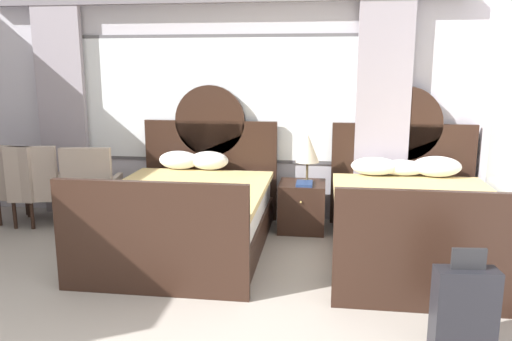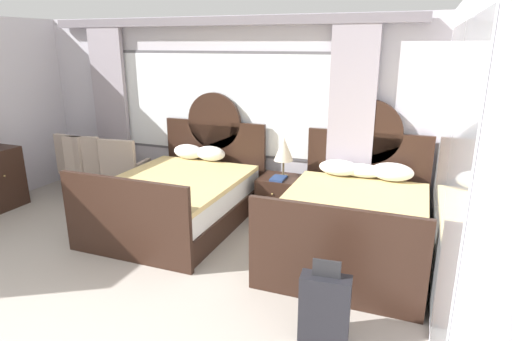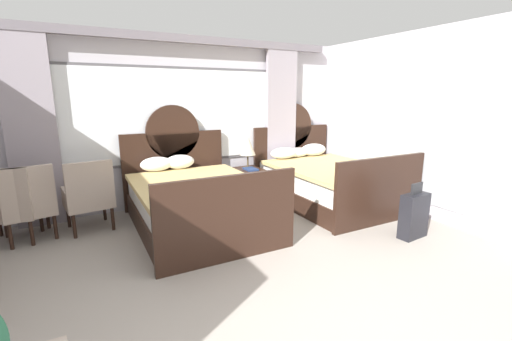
{
  "view_description": "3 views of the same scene",
  "coord_description": "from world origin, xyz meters",
  "px_view_note": "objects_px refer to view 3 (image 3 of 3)",
  "views": [
    {
      "loc": [
        1.31,
        -1.89,
        1.86
      ],
      "look_at": [
        0.66,
        2.82,
        0.87
      ],
      "focal_mm": 35.56,
      "sensor_mm": 36.0,
      "label": 1
    },
    {
      "loc": [
        2.8,
        -1.64,
        2.33
      ],
      "look_at": [
        1.12,
        2.7,
        0.94
      ],
      "focal_mm": 30.07,
      "sensor_mm": 36.0,
      "label": 2
    },
    {
      "loc": [
        -1.43,
        -1.32,
        1.78
      ],
      "look_at": [
        0.68,
        2.65,
        0.78
      ],
      "focal_mm": 23.8,
      "sensor_mm": 36.0,
      "label": 3
    }
  ],
  "objects_px": {
    "book_on_nightstand": "(251,169)",
    "bed_near_mirror": "(326,181)",
    "bed_near_window": "(196,201)",
    "suitcase_on_floor": "(414,215)",
    "armchair_by_window_left": "(89,195)",
    "armchair_by_window_centre": "(28,202)",
    "table_lamp_on_nightstand": "(248,146)",
    "nightstand_between_beds": "(247,185)",
    "armchair_by_window_right": "(9,205)"
  },
  "relations": [
    {
      "from": "bed_near_window",
      "to": "armchair_by_window_centre",
      "type": "bearing_deg",
      "value": 165.55
    },
    {
      "from": "bed_near_window",
      "to": "nightstand_between_beds",
      "type": "xyz_separation_m",
      "value": [
        1.14,
        0.73,
        -0.09
      ]
    },
    {
      "from": "bed_near_mirror",
      "to": "armchair_by_window_left",
      "type": "bearing_deg",
      "value": 172.17
    },
    {
      "from": "armchair_by_window_centre",
      "to": "suitcase_on_floor",
      "type": "xyz_separation_m",
      "value": [
        4.28,
        -2.17,
        -0.2
      ]
    },
    {
      "from": "nightstand_between_beds",
      "to": "suitcase_on_floor",
      "type": "bearing_deg",
      "value": -63.76
    },
    {
      "from": "bed_near_window",
      "to": "nightstand_between_beds",
      "type": "distance_m",
      "value": 1.35
    },
    {
      "from": "armchair_by_window_right",
      "to": "suitcase_on_floor",
      "type": "relative_size",
      "value": 1.34
    },
    {
      "from": "armchair_by_window_centre",
      "to": "armchair_by_window_right",
      "type": "bearing_deg",
      "value": -179.6
    },
    {
      "from": "bed_near_window",
      "to": "armchair_by_window_right",
      "type": "relative_size",
      "value": 2.35
    },
    {
      "from": "armchair_by_window_left",
      "to": "bed_near_window",
      "type": "bearing_deg",
      "value": -21.42
    },
    {
      "from": "armchair_by_window_left",
      "to": "suitcase_on_floor",
      "type": "relative_size",
      "value": 1.34
    },
    {
      "from": "table_lamp_on_nightstand",
      "to": "armchair_by_window_centre",
      "type": "xyz_separation_m",
      "value": [
        -3.15,
        -0.27,
        -0.45
      ]
    },
    {
      "from": "bed_near_mirror",
      "to": "armchair_by_window_right",
      "type": "distance_m",
      "value": 4.46
    },
    {
      "from": "bed_near_mirror",
      "to": "table_lamp_on_nightstand",
      "type": "relative_size",
      "value": 4.05
    },
    {
      "from": "armchair_by_window_right",
      "to": "bed_near_window",
      "type": "bearing_deg",
      "value": -13.17
    },
    {
      "from": "nightstand_between_beds",
      "to": "armchair_by_window_centre",
      "type": "distance_m",
      "value": 3.12
    },
    {
      "from": "bed_near_mirror",
      "to": "armchair_by_window_left",
      "type": "relative_size",
      "value": 2.35
    },
    {
      "from": "bed_near_window",
      "to": "armchair_by_window_centre",
      "type": "relative_size",
      "value": 2.35
    },
    {
      "from": "bed_near_window",
      "to": "book_on_nightstand",
      "type": "height_order",
      "value": "bed_near_window"
    },
    {
      "from": "nightstand_between_beds",
      "to": "table_lamp_on_nightstand",
      "type": "bearing_deg",
      "value": 41.96
    },
    {
      "from": "armchair_by_window_left",
      "to": "armchair_by_window_centre",
      "type": "distance_m",
      "value": 0.68
    },
    {
      "from": "book_on_nightstand",
      "to": "armchair_by_window_left",
      "type": "relative_size",
      "value": 0.27
    },
    {
      "from": "bed_near_window",
      "to": "book_on_nightstand",
      "type": "xyz_separation_m",
      "value": [
        1.16,
        0.62,
        0.2
      ]
    },
    {
      "from": "bed_near_mirror",
      "to": "nightstand_between_beds",
      "type": "xyz_separation_m",
      "value": [
        -1.13,
        0.71,
        -0.1
      ]
    },
    {
      "from": "bed_near_window",
      "to": "bed_near_mirror",
      "type": "height_order",
      "value": "same"
    },
    {
      "from": "table_lamp_on_nightstand",
      "to": "armchair_by_window_right",
      "type": "relative_size",
      "value": 0.58
    },
    {
      "from": "table_lamp_on_nightstand",
      "to": "armchair_by_window_left",
      "type": "bearing_deg",
      "value": -173.85
    },
    {
      "from": "bed_near_window",
      "to": "armchair_by_window_centre",
      "type": "xyz_separation_m",
      "value": [
        -1.96,
        0.51,
        0.13
      ]
    },
    {
      "from": "bed_near_window",
      "to": "armchair_by_window_left",
      "type": "height_order",
      "value": "bed_near_window"
    },
    {
      "from": "book_on_nightstand",
      "to": "bed_near_mirror",
      "type": "bearing_deg",
      "value": -28.76
    },
    {
      "from": "nightstand_between_beds",
      "to": "armchair_by_window_left",
      "type": "bearing_deg",
      "value": -174.77
    },
    {
      "from": "armchair_by_window_right",
      "to": "suitcase_on_floor",
      "type": "distance_m",
      "value": 4.97
    },
    {
      "from": "book_on_nightstand",
      "to": "armchair_by_window_right",
      "type": "xyz_separation_m",
      "value": [
        -3.32,
        -0.12,
        -0.07
      ]
    },
    {
      "from": "bed_near_mirror",
      "to": "table_lamp_on_nightstand",
      "type": "distance_m",
      "value": 1.44
    },
    {
      "from": "armchair_by_window_left",
      "to": "armchair_by_window_right",
      "type": "xyz_separation_m",
      "value": [
        -0.87,
        -0.0,
        0.0
      ]
    },
    {
      "from": "book_on_nightstand",
      "to": "suitcase_on_floor",
      "type": "height_order",
      "value": "suitcase_on_floor"
    },
    {
      "from": "table_lamp_on_nightstand",
      "to": "armchair_by_window_centre",
      "type": "relative_size",
      "value": 0.58
    },
    {
      "from": "book_on_nightstand",
      "to": "armchair_by_window_right",
      "type": "bearing_deg",
      "value": -177.97
    },
    {
      "from": "armchair_by_window_left",
      "to": "suitcase_on_floor",
      "type": "xyz_separation_m",
      "value": [
        3.6,
        -2.17,
        -0.2
      ]
    },
    {
      "from": "nightstand_between_beds",
      "to": "armchair_by_window_centre",
      "type": "height_order",
      "value": "armchair_by_window_centre"
    },
    {
      "from": "table_lamp_on_nightstand",
      "to": "armchair_by_window_right",
      "type": "bearing_deg",
      "value": -175.44
    },
    {
      "from": "book_on_nightstand",
      "to": "armchair_by_window_centre",
      "type": "distance_m",
      "value": 3.13
    },
    {
      "from": "table_lamp_on_nightstand",
      "to": "suitcase_on_floor",
      "type": "bearing_deg",
      "value": -65.13
    },
    {
      "from": "nightstand_between_beds",
      "to": "bed_near_window",
      "type": "bearing_deg",
      "value": -147.42
    },
    {
      "from": "nightstand_between_beds",
      "to": "table_lamp_on_nightstand",
      "type": "height_order",
      "value": "table_lamp_on_nightstand"
    },
    {
      "from": "armchair_by_window_centre",
      "to": "bed_near_mirror",
      "type": "bearing_deg",
      "value": -6.61
    },
    {
      "from": "book_on_nightstand",
      "to": "suitcase_on_floor",
      "type": "bearing_deg",
      "value": -63.28
    },
    {
      "from": "bed_near_window",
      "to": "suitcase_on_floor",
      "type": "bearing_deg",
      "value": -35.68
    },
    {
      "from": "bed_near_window",
      "to": "table_lamp_on_nightstand",
      "type": "bearing_deg",
      "value": 33.02
    },
    {
      "from": "table_lamp_on_nightstand",
      "to": "armchair_by_window_right",
      "type": "distance_m",
      "value": 3.38
    }
  ]
}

